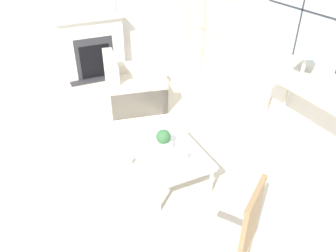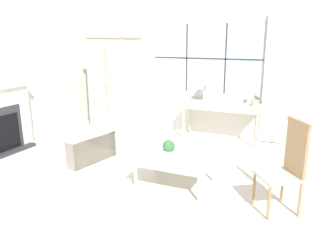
{
  "view_description": "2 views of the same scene",
  "coord_description": "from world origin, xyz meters",
  "px_view_note": "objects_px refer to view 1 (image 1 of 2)",
  "views": [
    {
      "loc": [
        3.18,
        -0.89,
        2.72
      ],
      "look_at": [
        0.16,
        0.55,
        0.57
      ],
      "focal_mm": 35.0,
      "sensor_mm": 36.0,
      "label": 1
    },
    {
      "loc": [
        2.03,
        -3.45,
        1.98
      ],
      "look_at": [
        0.27,
        0.52,
        0.81
      ],
      "focal_mm": 35.0,
      "sensor_mm": 36.0,
      "label": 2
    }
  ],
  "objects_px": {
    "armoire": "(220,25)",
    "side_chair_wooden": "(236,234)",
    "table_lamp": "(307,50)",
    "coffee_table": "(168,154)",
    "console_table": "(319,93)",
    "armchair_upholstered": "(133,89)",
    "potted_plant_small": "(163,139)",
    "pillar_candle": "(185,157)",
    "fireplace": "(92,42)"
  },
  "relations": [
    {
      "from": "armoire",
      "to": "side_chair_wooden",
      "type": "xyz_separation_m",
      "value": [
        3.78,
        -2.27,
        -0.44
      ]
    },
    {
      "from": "table_lamp",
      "to": "side_chair_wooden",
      "type": "relative_size",
      "value": 0.48
    },
    {
      "from": "armoire",
      "to": "coffee_table",
      "type": "relative_size",
      "value": 2.05
    },
    {
      "from": "armoire",
      "to": "coffee_table",
      "type": "bearing_deg",
      "value": -42.9
    },
    {
      "from": "console_table",
      "to": "armchair_upholstered",
      "type": "distance_m",
      "value": 2.84
    },
    {
      "from": "table_lamp",
      "to": "potted_plant_small",
      "type": "relative_size",
      "value": 2.2
    },
    {
      "from": "armoire",
      "to": "potted_plant_small",
      "type": "relative_size",
      "value": 8.52
    },
    {
      "from": "armoire",
      "to": "pillar_candle",
      "type": "distance_m",
      "value": 3.35
    },
    {
      "from": "console_table",
      "to": "armchair_upholstered",
      "type": "height_order",
      "value": "armchair_upholstered"
    },
    {
      "from": "fireplace",
      "to": "potted_plant_small",
      "type": "height_order",
      "value": "fireplace"
    },
    {
      "from": "armoire",
      "to": "table_lamp",
      "type": "xyz_separation_m",
      "value": [
        2.01,
        0.1,
        0.14
      ]
    },
    {
      "from": "coffee_table",
      "to": "pillar_candle",
      "type": "relative_size",
      "value": 9.46
    },
    {
      "from": "console_table",
      "to": "potted_plant_small",
      "type": "height_order",
      "value": "console_table"
    },
    {
      "from": "coffee_table",
      "to": "potted_plant_small",
      "type": "height_order",
      "value": "potted_plant_small"
    },
    {
      "from": "fireplace",
      "to": "pillar_candle",
      "type": "bearing_deg",
      "value": 1.87
    },
    {
      "from": "armoire",
      "to": "side_chair_wooden",
      "type": "height_order",
      "value": "armoire"
    },
    {
      "from": "console_table",
      "to": "table_lamp",
      "type": "height_order",
      "value": "table_lamp"
    },
    {
      "from": "armchair_upholstered",
      "to": "coffee_table",
      "type": "xyz_separation_m",
      "value": [
        1.97,
        -0.28,
        0.08
      ]
    },
    {
      "from": "fireplace",
      "to": "console_table",
      "type": "distance_m",
      "value": 4.06
    },
    {
      "from": "table_lamp",
      "to": "coffee_table",
      "type": "distance_m",
      "value": 2.44
    },
    {
      "from": "armchair_upholstered",
      "to": "coffee_table",
      "type": "height_order",
      "value": "armchair_upholstered"
    },
    {
      "from": "fireplace",
      "to": "coffee_table",
      "type": "relative_size",
      "value": 2.23
    },
    {
      "from": "pillar_candle",
      "to": "fireplace",
      "type": "bearing_deg",
      "value": -178.13
    },
    {
      "from": "console_table",
      "to": "table_lamp",
      "type": "bearing_deg",
      "value": 179.87
    },
    {
      "from": "table_lamp",
      "to": "armchair_upholstered",
      "type": "relative_size",
      "value": 0.48
    },
    {
      "from": "fireplace",
      "to": "coffee_table",
      "type": "height_order",
      "value": "fireplace"
    },
    {
      "from": "console_table",
      "to": "coffee_table",
      "type": "distance_m",
      "value": 2.3
    },
    {
      "from": "potted_plant_small",
      "to": "pillar_candle",
      "type": "relative_size",
      "value": 2.28
    },
    {
      "from": "armchair_upholstered",
      "to": "potted_plant_small",
      "type": "xyz_separation_m",
      "value": [
        1.87,
        -0.3,
        0.23
      ]
    },
    {
      "from": "armoire",
      "to": "table_lamp",
      "type": "height_order",
      "value": "armoire"
    },
    {
      "from": "armoire",
      "to": "armchair_upholstered",
      "type": "relative_size",
      "value": 1.84
    },
    {
      "from": "coffee_table",
      "to": "potted_plant_small",
      "type": "distance_m",
      "value": 0.19
    },
    {
      "from": "side_chair_wooden",
      "to": "coffee_table",
      "type": "xyz_separation_m",
      "value": [
        -1.44,
        0.09,
        -0.23
      ]
    },
    {
      "from": "armoire",
      "to": "armchair_upholstered",
      "type": "xyz_separation_m",
      "value": [
        0.38,
        -1.9,
        -0.74
      ]
    },
    {
      "from": "armoire",
      "to": "console_table",
      "type": "xyz_separation_m",
      "value": [
        2.37,
        0.1,
        -0.35
      ]
    },
    {
      "from": "table_lamp",
      "to": "pillar_candle",
      "type": "distance_m",
      "value": 2.36
    },
    {
      "from": "fireplace",
      "to": "coffee_table",
      "type": "distance_m",
      "value": 3.35
    },
    {
      "from": "table_lamp",
      "to": "armchair_upholstered",
      "type": "distance_m",
      "value": 2.72
    },
    {
      "from": "table_lamp",
      "to": "potted_plant_small",
      "type": "xyz_separation_m",
      "value": [
        0.24,
        -2.3,
        -0.65
      ]
    },
    {
      "from": "coffee_table",
      "to": "pillar_candle",
      "type": "height_order",
      "value": "pillar_candle"
    },
    {
      "from": "armchair_upholstered",
      "to": "potted_plant_small",
      "type": "bearing_deg",
      "value": -9.11
    },
    {
      "from": "coffee_table",
      "to": "potted_plant_small",
      "type": "relative_size",
      "value": 4.16
    },
    {
      "from": "table_lamp",
      "to": "potted_plant_small",
      "type": "height_order",
      "value": "table_lamp"
    },
    {
      "from": "console_table",
      "to": "table_lamp",
      "type": "relative_size",
      "value": 2.89
    },
    {
      "from": "console_table",
      "to": "potted_plant_small",
      "type": "distance_m",
      "value": 2.3
    },
    {
      "from": "side_chair_wooden",
      "to": "pillar_candle",
      "type": "height_order",
      "value": "side_chair_wooden"
    },
    {
      "from": "potted_plant_small",
      "to": "pillar_candle",
      "type": "bearing_deg",
      "value": 20.88
    },
    {
      "from": "fireplace",
      "to": "console_table",
      "type": "bearing_deg",
      "value": 34.34
    },
    {
      "from": "console_table",
      "to": "table_lamp",
      "type": "xyz_separation_m",
      "value": [
        -0.36,
        0.0,
        0.5
      ]
    },
    {
      "from": "armoire",
      "to": "armchair_upholstered",
      "type": "bearing_deg",
      "value": -78.66
    }
  ]
}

